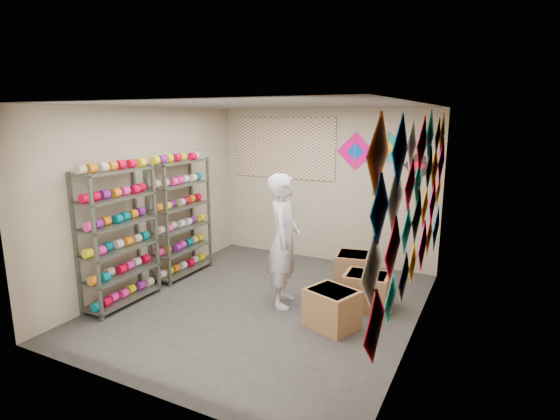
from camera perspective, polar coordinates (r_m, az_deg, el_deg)
The scene contains 12 objects.
ground at distance 6.22m, azimuth -2.11°, elevation -12.22°, with size 4.50×4.50×0.00m, color #2E2B28.
room_walls at distance 5.75m, azimuth -2.24°, elevation 2.90°, with size 4.50×4.50×4.50m.
shelf_rack_front at distance 6.33m, azimuth -20.35°, elevation -3.44°, with size 0.40×1.10×1.90m, color #4C5147.
shelf_rack_back at distance 7.24m, azimuth -12.86°, elevation -1.08°, with size 0.40×1.10×1.90m, color #4C5147.
string_spools at distance 6.74m, azimuth -16.40°, elevation -1.40°, with size 0.12×2.36×0.12m.
kite_wall_display at distance 5.15m, azimuth 17.70°, elevation 1.27°, with size 0.05×4.33×2.10m.
back_wall_kites at distance 7.44m, azimuth 12.93°, elevation 7.13°, with size 1.62×0.02×0.77m.
poster at distance 8.04m, azimuth 0.47°, elevation 8.09°, with size 2.00×0.01×1.10m, color #764596.
shopkeeper at distance 5.93m, azimuth 0.52°, elevation -4.03°, with size 0.62×0.77×1.83m, color beige.
carton_a at distance 5.56m, azimuth 6.77°, elevation -12.65°, with size 0.58×0.48×0.48m, color olive.
carton_b at distance 6.15m, azimuth 11.23°, elevation -10.32°, with size 0.59×0.48×0.48m, color olive.
carton_c at distance 6.96m, azimuth 9.45°, elevation -7.56°, with size 0.50×0.55×0.48m, color olive.
Camera 1 is at (2.75, -4.96, 2.57)m, focal length 28.00 mm.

